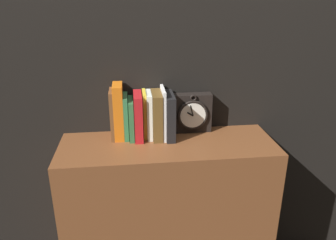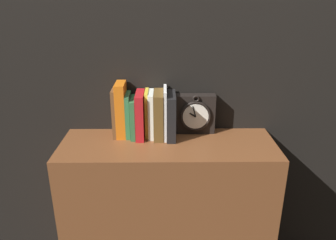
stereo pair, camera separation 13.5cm
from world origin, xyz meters
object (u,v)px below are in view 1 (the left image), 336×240
book_slot2_green (126,116)px  book_slot3_green (131,119)px  book_slot4_red (138,116)px  book_slot8_white (163,113)px  book_slot0_brown (112,114)px  book_slot6_white (149,115)px  book_slot7_brown (157,115)px  book_slot5_yellow (145,114)px  clock (192,113)px  book_slot1_orange (119,111)px  book_slot9_black (169,116)px

book_slot2_green → book_slot3_green: book_slot2_green is taller
book_slot4_red → book_slot8_white: (0.11, 0.00, 0.01)m
book_slot4_red → book_slot2_green: bearing=164.7°
book_slot3_green → book_slot0_brown: bearing=173.8°
book_slot6_white → book_slot7_brown: (0.03, -0.01, 0.00)m
book_slot6_white → book_slot8_white: (0.06, -0.01, 0.01)m
book_slot5_yellow → book_slot7_brown: 0.06m
clock → book_slot7_brown: size_ratio=0.91×
book_slot4_red → book_slot7_brown: size_ratio=0.99×
book_slot1_orange → book_slot2_green: 0.04m
book_slot0_brown → book_slot9_black: size_ratio=1.10×
book_slot2_green → book_slot8_white: 0.16m
clock → book_slot7_brown: (-0.16, -0.04, 0.01)m
book_slot5_yellow → book_slot7_brown: book_slot5_yellow is taller
book_slot0_brown → book_slot8_white: book_slot8_white is taller
clock → book_slot1_orange: bearing=-175.4°
book_slot1_orange → book_slot3_green: 0.06m
book_slot0_brown → book_slot9_black: bearing=-4.8°
book_slot8_white → book_slot4_red: bearing=-179.7°
book_slot0_brown → book_slot4_red: (0.11, -0.02, -0.01)m
book_slot1_orange → book_slot7_brown: book_slot1_orange is taller
book_slot3_green → book_slot8_white: bearing=-2.3°
book_slot8_white → book_slot9_black: book_slot8_white is taller
book_slot2_green → book_slot4_red: 0.06m
book_slot0_brown → book_slot2_green: book_slot0_brown is taller
book_slot0_brown → clock: bearing=4.1°
book_slot8_white → book_slot6_white: bearing=172.2°
book_slot6_white → book_slot9_black: size_ratio=1.02×
clock → book_slot5_yellow: (-0.22, -0.02, 0.01)m
book_slot5_yellow → book_slot7_brown: size_ratio=1.01×
book_slot1_orange → book_slot5_yellow: size_ratio=1.18×
book_slot5_yellow → book_slot9_black: book_slot5_yellow is taller
book_slot2_green → book_slot4_red: (0.05, -0.01, 0.00)m
book_slot9_black → book_slot6_white: bearing=170.3°
clock → book_slot8_white: size_ratio=0.84×
book_slot7_brown → book_slot8_white: (0.03, 0.00, 0.01)m
book_slot9_black → book_slot3_green: bearing=175.8°
book_slot2_green → book_slot7_brown: (0.13, -0.02, 0.01)m
book_slot2_green → book_slot8_white: bearing=-4.9°
book_slot3_green → book_slot6_white: book_slot6_white is taller
book_slot7_brown → book_slot3_green: bearing=176.6°
book_slot0_brown → book_slot5_yellow: size_ratio=1.06×
clock → book_slot0_brown: (-0.36, -0.03, 0.02)m
clock → book_slot5_yellow: book_slot5_yellow is taller
book_slot4_red → book_slot6_white: 0.05m
book_slot4_red → book_slot7_brown: bearing=-0.4°
book_slot6_white → book_slot7_brown: size_ratio=0.99×
clock → book_slot4_red: size_ratio=0.92×
clock → book_slot0_brown: 0.36m
book_slot5_yellow → book_slot9_black: size_ratio=1.04×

